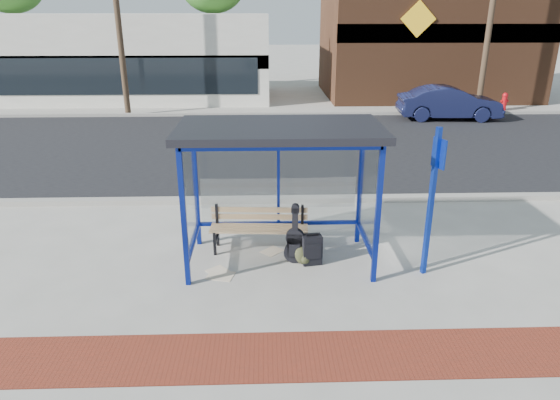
{
  "coord_description": "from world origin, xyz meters",
  "views": [
    {
      "loc": [
        -0.25,
        -7.84,
        4.13
      ],
      "look_at": [
        0.01,
        0.2,
        1.07
      ],
      "focal_mm": 32.0,
      "sensor_mm": 36.0,
      "label": 1
    }
  ],
  "objects_px": {
    "bench": "(259,226)",
    "backpack": "(303,255)",
    "fire_hydrant": "(504,101)",
    "guitar_bag": "(295,243)",
    "parked_car": "(449,103)",
    "suitcase": "(312,250)"
  },
  "relations": [
    {
      "from": "suitcase",
      "to": "backpack",
      "type": "distance_m",
      "value": 0.18
    },
    {
      "from": "backpack",
      "to": "suitcase",
      "type": "bearing_deg",
      "value": -25.79
    },
    {
      "from": "guitar_bag",
      "to": "parked_car",
      "type": "distance_m",
      "value": 13.97
    },
    {
      "from": "backpack",
      "to": "parked_car",
      "type": "distance_m",
      "value": 13.96
    },
    {
      "from": "bench",
      "to": "fire_hydrant",
      "type": "height_order",
      "value": "bench"
    },
    {
      "from": "bench",
      "to": "fire_hydrant",
      "type": "bearing_deg",
      "value": 54.74
    },
    {
      "from": "guitar_bag",
      "to": "suitcase",
      "type": "distance_m",
      "value": 0.32
    },
    {
      "from": "suitcase",
      "to": "fire_hydrant",
      "type": "xyz_separation_m",
      "value": [
        9.76,
        13.91,
        0.16
      ]
    },
    {
      "from": "bench",
      "to": "parked_car",
      "type": "xyz_separation_m",
      "value": [
        7.58,
        11.58,
        0.19
      ]
    },
    {
      "from": "bench",
      "to": "backpack",
      "type": "bearing_deg",
      "value": -34.45
    },
    {
      "from": "suitcase",
      "to": "bench",
      "type": "bearing_deg",
      "value": 136.46
    },
    {
      "from": "bench",
      "to": "backpack",
      "type": "xyz_separation_m",
      "value": [
        0.77,
        -0.6,
        -0.3
      ]
    },
    {
      "from": "suitcase",
      "to": "parked_car",
      "type": "bearing_deg",
      "value": 51.14
    },
    {
      "from": "bench",
      "to": "suitcase",
      "type": "relative_size",
      "value": 3.08
    },
    {
      "from": "guitar_bag",
      "to": "fire_hydrant",
      "type": "xyz_separation_m",
      "value": [
        10.05,
        13.84,
        0.05
      ]
    },
    {
      "from": "guitar_bag",
      "to": "backpack",
      "type": "xyz_separation_m",
      "value": [
        0.15,
        -0.06,
        -0.21
      ]
    },
    {
      "from": "suitcase",
      "to": "backpack",
      "type": "relative_size",
      "value": 1.62
    },
    {
      "from": "backpack",
      "to": "parked_car",
      "type": "xyz_separation_m",
      "value": [
        6.81,
        12.18,
        0.49
      ]
    },
    {
      "from": "bench",
      "to": "guitar_bag",
      "type": "distance_m",
      "value": 0.82
    },
    {
      "from": "bench",
      "to": "guitar_bag",
      "type": "height_order",
      "value": "guitar_bag"
    },
    {
      "from": "bench",
      "to": "parked_car",
      "type": "height_order",
      "value": "parked_car"
    },
    {
      "from": "backpack",
      "to": "fire_hydrant",
      "type": "distance_m",
      "value": 17.07
    }
  ]
}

